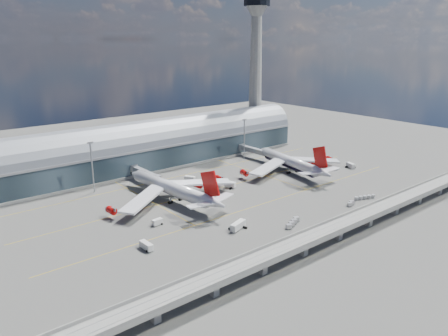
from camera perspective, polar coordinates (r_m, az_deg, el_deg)
ground at (r=207.70m, az=2.44°, el=-4.15°), size 500.00×500.00×0.00m
taxi_lines at (r=223.67m, az=-1.32°, el=-2.61°), size 200.00×80.12×0.01m
terminal at (r=265.11m, az=-8.80°, el=2.80°), size 200.00×30.00×28.00m
control_tower at (r=313.76m, az=4.15°, el=12.51°), size 19.00×19.00×103.00m
guideway at (r=171.71m, az=14.84°, el=-7.38°), size 220.00×8.50×7.20m
floodlight_mast_left at (r=223.21m, az=-16.85°, el=0.29°), size 3.00×0.70×25.70m
floodlight_mast_right at (r=275.23m, az=2.67°, el=3.98°), size 3.00×0.70×25.70m
airliner_left at (r=205.27m, az=-6.65°, el=-2.71°), size 66.28×69.68×21.22m
airliner_right at (r=252.01m, az=8.75°, el=0.71°), size 63.07×66.00×21.04m
jet_bridge_left at (r=234.91m, az=-10.44°, el=-0.62°), size 4.40×28.00×7.25m
jet_bridge_right at (r=278.06m, az=4.01°, el=2.29°), size 4.40×32.00×7.25m
service_truck_0 at (r=162.68m, az=-10.11°, el=-9.97°), size 2.48×6.55×2.68m
service_truck_1 at (r=181.82m, az=-8.71°, el=-7.00°), size 4.64×2.62×2.57m
service_truck_2 at (r=175.92m, az=1.83°, el=-7.53°), size 8.78×5.02×3.06m
service_truck_3 at (r=268.36m, az=16.20°, el=0.33°), size 4.22×6.48×2.92m
service_truck_4 at (r=223.25m, az=0.83°, el=-2.20°), size 4.59×6.12×3.22m
service_truck_5 at (r=234.42m, az=-4.48°, el=-1.39°), size 4.54×6.12×2.78m
cargo_train_0 at (r=182.05m, az=8.97°, el=-7.09°), size 11.04×5.79×1.86m
cargo_train_1 at (r=218.66m, az=17.92°, el=-3.67°), size 11.54×5.65×1.57m
cargo_train_2 at (r=208.47m, az=16.23°, el=-4.48°), size 5.39×3.04×1.75m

